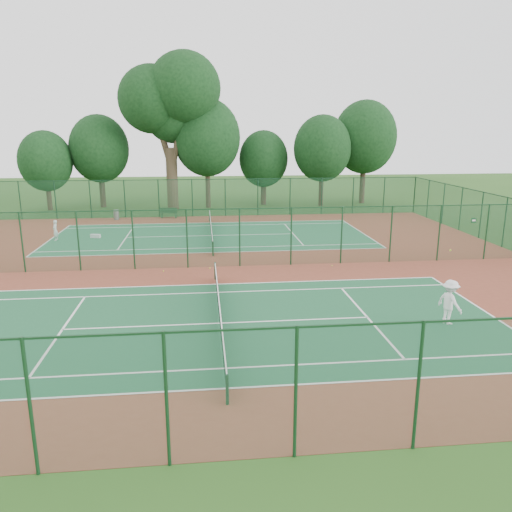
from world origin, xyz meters
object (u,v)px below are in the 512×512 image
Objects in this scene: player_near at (450,302)px; player_far at (55,230)px; trash_bin at (116,215)px; kit_bag at (96,236)px; bench at (169,213)px; big_tree at (170,99)px.

player_far is at bearing 28.70° from player_near.
trash_bin is 1.17× the size of kit_bag.
bench is at bearing 3.68° from trash_bin.
player_near is 30.41m from bench.
player_near is 0.12× the size of big_tree.
player_near is at bearing -28.45° from kit_bag.
trash_bin is at bearing 13.84° from player_near.
player_near is 36.60m from big_tree.
trash_bin is at bearing -170.76° from bench.
bench is (4.65, 0.30, 0.07)m from trash_bin.
big_tree is (4.91, 5.70, 10.40)m from trash_bin.
player_near reaches higher than bench.
player_near is at bearing 53.87° from player_far.
bench is at bearing 6.20° from player_near.
kit_bag is at bearing -110.91° from big_tree.
kit_bag is at bearing -115.46° from bench.
player_far is 11.64m from bench.
trash_bin is 12.83m from big_tree.
kit_bag is (2.72, 0.55, -0.62)m from player_far.
big_tree reaches higher than bench.
player_near reaches higher than kit_bag.
big_tree is at bearing 1.99° from player_near.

